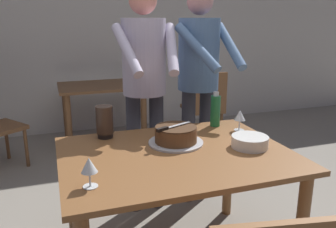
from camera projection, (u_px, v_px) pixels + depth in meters
back_wall at (98, 29)px, 4.60m from camera, size 10.00×0.12×2.70m
main_dining_table at (176, 170)px, 2.05m from camera, size 1.32×0.99×0.75m
cake_on_platter at (176, 136)px, 2.15m from camera, size 0.34×0.34×0.11m
cake_knife at (167, 128)px, 2.09m from camera, size 0.26×0.13×0.02m
plate_stack at (250, 142)px, 2.09m from camera, size 0.22×0.22×0.07m
wine_glass_near at (89, 166)px, 1.58m from camera, size 0.08×0.08×0.14m
wine_glass_far at (240, 116)px, 2.39m from camera, size 0.08×0.08×0.14m
water_bottle at (215, 110)px, 2.48m from camera, size 0.07×0.07×0.25m
hurricane_lamp at (105, 122)px, 2.24m from camera, size 0.11×0.11×0.21m
person_cutting_cake at (145, 77)px, 2.58m from camera, size 0.47×0.56×1.72m
person_standing_beside at (199, 74)px, 2.75m from camera, size 0.47×0.58×1.72m
background_table at (103, 98)px, 4.14m from camera, size 1.00×0.70×0.74m
background_chair_0 at (204, 105)px, 4.17m from camera, size 0.48×0.48×0.90m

